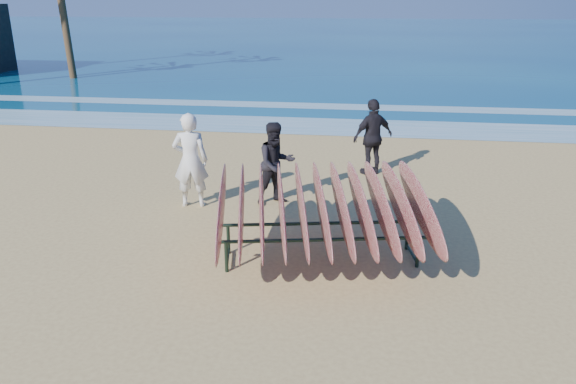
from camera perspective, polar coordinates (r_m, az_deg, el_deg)
name	(u,v)px	position (r m, az deg, el deg)	size (l,w,h in m)	color
ground	(281,266)	(8.89, -0.72, -7.49)	(120.00, 120.00, 0.00)	tan
ocean	(358,35)	(62.98, 7.13, 15.56)	(160.00, 160.00, 0.00)	navy
foam_near	(327,126)	(18.33, 4.03, 6.67)	(160.00, 160.00, 0.00)	white
foam_far	(334,106)	(21.75, 4.71, 8.67)	(160.00, 160.00, 0.00)	white
surfboard_rack	(321,207)	(8.72, 3.42, -1.55)	(3.69, 3.55, 1.46)	black
person_white	(191,160)	(11.22, -9.88, 3.19)	(0.69, 0.45, 1.89)	silver
person_dark_a	(276,164)	(11.22, -1.23, 2.90)	(0.81, 0.63, 1.68)	black
person_dark_b	(373,137)	(13.28, 8.62, 5.54)	(1.05, 0.44, 1.79)	black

